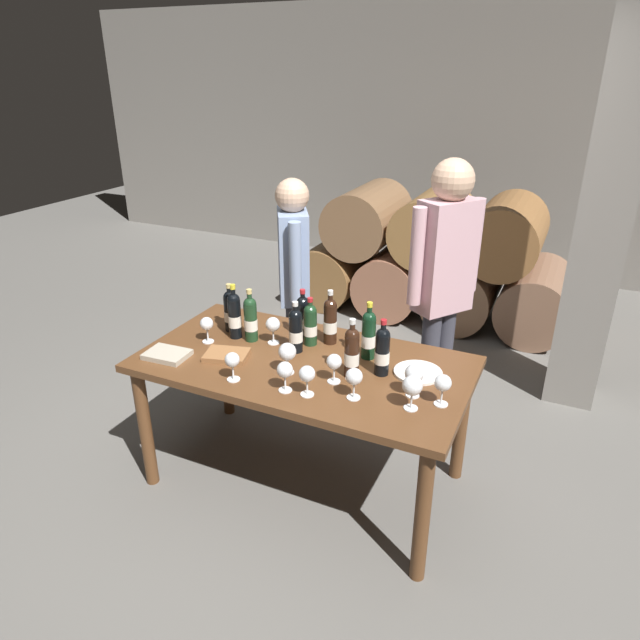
# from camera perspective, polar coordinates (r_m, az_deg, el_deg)

# --- Properties ---
(ground_plane) EXTENTS (14.00, 14.00, 0.00)m
(ground_plane) POSITION_cam_1_polar(r_m,az_deg,el_deg) (3.36, -1.50, -15.58)
(ground_plane) COLOR #66635E
(cellar_back_wall) EXTENTS (10.00, 0.24, 2.80)m
(cellar_back_wall) POSITION_cam_1_polar(r_m,az_deg,el_deg) (6.65, 15.47, 16.97)
(cellar_back_wall) COLOR gray
(cellar_back_wall) RESTS_ON ground_plane
(barrel_stack) EXTENTS (2.49, 0.90, 1.15)m
(barrel_stack) POSITION_cam_1_polar(r_m,az_deg,el_deg) (5.29, 11.15, 6.00)
(barrel_stack) COLOR brown
(barrel_stack) RESTS_ON ground_plane
(stone_pillar) EXTENTS (0.32, 0.32, 2.60)m
(stone_pillar) POSITION_cam_1_polar(r_m,az_deg,el_deg) (4.00, 26.70, 9.37)
(stone_pillar) COLOR gray
(stone_pillar) RESTS_ON ground_plane
(dining_table) EXTENTS (1.70, 0.90, 0.76)m
(dining_table) POSITION_cam_1_polar(r_m,az_deg,el_deg) (2.98, -1.64, -5.67)
(dining_table) COLOR brown
(dining_table) RESTS_ON ground_plane
(wine_bottle_0) EXTENTS (0.07, 0.07, 0.30)m
(wine_bottle_0) POSITION_cam_1_polar(r_m,az_deg,el_deg) (3.12, -6.99, 0.15)
(wine_bottle_0) COLOR #19381E
(wine_bottle_0) RESTS_ON dining_table
(wine_bottle_1) EXTENTS (0.07, 0.07, 0.31)m
(wine_bottle_1) POSITION_cam_1_polar(r_m,az_deg,el_deg) (2.74, 3.21, -3.22)
(wine_bottle_1) COLOR black
(wine_bottle_1) RESTS_ON dining_table
(wine_bottle_2) EXTENTS (0.07, 0.07, 0.27)m
(wine_bottle_2) POSITION_cam_1_polar(r_m,az_deg,el_deg) (3.06, -0.98, -0.42)
(wine_bottle_2) COLOR #19381E
(wine_bottle_2) RESTS_ON dining_table
(wine_bottle_3) EXTENTS (0.07, 0.07, 0.28)m
(wine_bottle_3) POSITION_cam_1_polar(r_m,az_deg,el_deg) (3.15, -1.73, 0.39)
(wine_bottle_3) COLOR black
(wine_bottle_3) RESTS_ON dining_table
(wine_bottle_4) EXTENTS (0.07, 0.07, 0.31)m
(wine_bottle_4) POSITION_cam_1_polar(r_m,az_deg,el_deg) (3.07, 1.03, -0.05)
(wine_bottle_4) COLOR black
(wine_bottle_4) RESTS_ON dining_table
(wine_bottle_5) EXTENTS (0.07, 0.07, 0.31)m
(wine_bottle_5) POSITION_cam_1_polar(r_m,az_deg,el_deg) (2.92, 4.91, -1.44)
(wine_bottle_5) COLOR black
(wine_bottle_5) RESTS_ON dining_table
(wine_bottle_6) EXTENTS (0.07, 0.07, 0.31)m
(wine_bottle_6) POSITION_cam_1_polar(r_m,az_deg,el_deg) (3.17, -8.59, 0.51)
(wine_bottle_6) COLOR black
(wine_bottle_6) RESTS_ON dining_table
(wine_bottle_7) EXTENTS (0.07, 0.07, 0.28)m
(wine_bottle_7) POSITION_cam_1_polar(r_m,az_deg,el_deg) (2.98, -2.46, -1.01)
(wine_bottle_7) COLOR black
(wine_bottle_7) RESTS_ON dining_table
(wine_bottle_8) EXTENTS (0.07, 0.07, 0.28)m
(wine_bottle_8) POSITION_cam_1_polar(r_m,az_deg,el_deg) (3.26, -9.00, 0.97)
(wine_bottle_8) COLOR black
(wine_bottle_8) RESTS_ON dining_table
(wine_bottle_9) EXTENTS (0.07, 0.07, 0.29)m
(wine_bottle_9) POSITION_cam_1_polar(r_m,az_deg,el_deg) (2.77, 6.28, -3.09)
(wine_bottle_9) COLOR black
(wine_bottle_9) RESTS_ON dining_table
(wine_glass_0) EXTENTS (0.09, 0.09, 0.16)m
(wine_glass_0) POSITION_cam_1_polar(r_m,az_deg,el_deg) (2.78, -3.30, -3.27)
(wine_glass_0) COLOR white
(wine_glass_0) RESTS_ON dining_table
(wine_glass_1) EXTENTS (0.08, 0.08, 0.15)m
(wine_glass_1) POSITION_cam_1_polar(r_m,az_deg,el_deg) (2.63, -3.56, -5.12)
(wine_glass_1) COLOR white
(wine_glass_1) RESTS_ON dining_table
(wine_glass_2) EXTENTS (0.08, 0.08, 0.15)m
(wine_glass_2) POSITION_cam_1_polar(r_m,az_deg,el_deg) (2.60, -1.31, -5.53)
(wine_glass_2) COLOR white
(wine_glass_2) RESTS_ON dining_table
(wine_glass_3) EXTENTS (0.08, 0.08, 0.15)m
(wine_glass_3) POSITION_cam_1_polar(r_m,az_deg,el_deg) (2.58, 12.25, -6.30)
(wine_glass_3) COLOR white
(wine_glass_3) RESTS_ON dining_table
(wine_glass_4) EXTENTS (0.07, 0.07, 0.15)m
(wine_glass_4) POSITION_cam_1_polar(r_m,az_deg,el_deg) (2.70, 1.43, -4.31)
(wine_glass_4) COLOR white
(wine_glass_4) RESTS_ON dining_table
(wine_glass_5) EXTENTS (0.09, 0.09, 0.16)m
(wine_glass_5) POSITION_cam_1_polar(r_m,az_deg,el_deg) (2.62, 9.45, -5.41)
(wine_glass_5) COLOR white
(wine_glass_5) RESTS_ON dining_table
(wine_glass_6) EXTENTS (0.07, 0.07, 0.15)m
(wine_glass_6) POSITION_cam_1_polar(r_m,az_deg,el_deg) (2.75, -8.81, -4.08)
(wine_glass_6) COLOR white
(wine_glass_6) RESTS_ON dining_table
(wine_glass_7) EXTENTS (0.07, 0.07, 0.15)m
(wine_glass_7) POSITION_cam_1_polar(r_m,az_deg,el_deg) (3.15, -11.32, -0.46)
(wine_glass_7) COLOR white
(wine_glass_7) RESTS_ON dining_table
(wine_glass_8) EXTENTS (0.09, 0.09, 0.16)m
(wine_glass_8) POSITION_cam_1_polar(r_m,az_deg,el_deg) (2.52, 9.27, -6.59)
(wine_glass_8) COLOR white
(wine_glass_8) RESTS_ON dining_table
(wine_glass_9) EXTENTS (0.08, 0.08, 0.15)m
(wine_glass_9) POSITION_cam_1_polar(r_m,az_deg,el_deg) (2.57, 3.45, -5.79)
(wine_glass_9) COLOR white
(wine_glass_9) RESTS_ON dining_table
(wine_glass_10) EXTENTS (0.08, 0.08, 0.15)m
(wine_glass_10) POSITION_cam_1_polar(r_m,az_deg,el_deg) (3.08, -4.76, -0.52)
(wine_glass_10) COLOR white
(wine_glass_10) RESTS_ON dining_table
(tasting_notebook) EXTENTS (0.25, 0.21, 0.03)m
(tasting_notebook) POSITION_cam_1_polar(r_m,az_deg,el_deg) (3.00, -9.36, -3.50)
(tasting_notebook) COLOR #936038
(tasting_notebook) RESTS_ON dining_table
(leather_ledger) EXTENTS (0.23, 0.17, 0.03)m
(leather_ledger) POSITION_cam_1_polar(r_m,az_deg,el_deg) (3.07, -15.12, -3.37)
(leather_ledger) COLOR #B2A893
(leather_ledger) RESTS_ON dining_table
(serving_plate) EXTENTS (0.24, 0.24, 0.01)m
(serving_plate) POSITION_cam_1_polar(r_m,az_deg,el_deg) (2.86, 9.82, -5.22)
(serving_plate) COLOR white
(serving_plate) RESTS_ON dining_table
(sommelier_presenting) EXTENTS (0.33, 0.42, 1.72)m
(sommelier_presenting) POSITION_cam_1_polar(r_m,az_deg,el_deg) (3.31, 12.32, 4.09)
(sommelier_presenting) COLOR #383842
(sommelier_presenting) RESTS_ON ground_plane
(taster_seated_left) EXTENTS (0.32, 0.44, 1.54)m
(taster_seated_left) POSITION_cam_1_polar(r_m,az_deg,el_deg) (3.63, -2.66, 4.42)
(taster_seated_left) COLOR #383842
(taster_seated_left) RESTS_ON ground_plane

